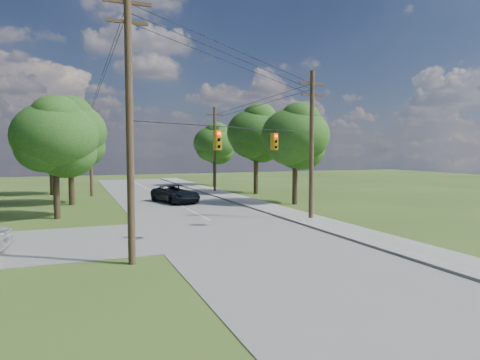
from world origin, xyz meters
name	(u,v)px	position (x,y,z in m)	size (l,w,h in m)	color
ground	(234,256)	(0.00, 0.00, 0.00)	(140.00, 140.00, 0.00)	#344E1A
main_road	(236,234)	(2.00, 5.00, 0.01)	(10.00, 100.00, 0.03)	gray
sidewalk_east	(332,226)	(8.70, 5.00, 0.06)	(2.60, 100.00, 0.12)	#AAA89F
pole_sw	(130,120)	(-4.60, 0.40, 6.23)	(2.00, 0.32, 12.00)	brown
pole_ne	(312,143)	(8.90, 8.00, 5.47)	(2.00, 0.32, 10.50)	brown
pole_north_e	(215,149)	(8.90, 30.00, 5.13)	(2.00, 0.32, 10.00)	brown
pole_north_w	(91,148)	(-5.00, 30.00, 5.13)	(2.00, 0.32, 10.00)	brown
power_lines	(196,91)	(1.50, 11.54, 9.15)	(13.93, 29.62, 4.93)	black
traffic_signals	(248,141)	(2.55, 4.43, 5.50)	(4.91, 3.27, 1.05)	orange
tree_w_near	(55,136)	(-8.00, 15.00, 5.92)	(6.00, 6.00, 8.40)	#3C2D1E
tree_w_mid	(70,132)	(-7.00, 23.00, 6.58)	(6.40, 6.40, 9.22)	#3C2D1E
tree_w_far	(51,138)	(-9.00, 33.00, 6.25)	(6.00, 6.00, 8.73)	#3C2D1E
tree_e_near	(295,136)	(12.00, 16.00, 6.25)	(6.20, 6.20, 8.81)	#3C2D1E
tree_e_mid	(256,133)	(12.50, 26.00, 6.91)	(6.60, 6.60, 9.64)	#3C2D1E
tree_e_far	(214,143)	(11.50, 38.00, 5.92)	(5.80, 5.80, 8.32)	#3C2D1E
car_main_north	(175,194)	(2.08, 21.07, 0.85)	(2.71, 5.87, 1.63)	black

